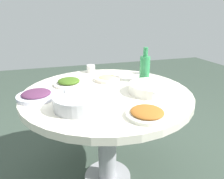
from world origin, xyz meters
The scene contains 11 objects.
ground centered at (0.00, 0.00, 0.00)m, with size 8.00×8.00×0.00m, color #354339.
round_dining_table centered at (0.00, 0.00, 0.65)m, with size 1.16×1.16×0.77m.
rice_bowl centered at (0.22, -0.23, 0.81)m, with size 0.28×0.28×0.08m.
soup_bowl centered at (0.12, 0.27, 0.80)m, with size 0.31×0.29×0.06m.
dish_greens centered at (-0.20, -0.24, 0.80)m, with size 0.23×0.23×0.05m.
dish_eggplant centered at (0.00, -0.46, 0.80)m, with size 0.24×0.24×0.05m.
dish_noodles centered at (-0.22, 0.07, 0.79)m, with size 0.20×0.20×0.04m.
dish_stirfry centered at (0.43, 0.10, 0.79)m, with size 0.22×0.22×0.04m.
green_bottle centered at (-0.11, 0.34, 0.88)m, with size 0.08×0.08×0.27m.
tea_cup_near centered at (-0.50, -0.01, 0.81)m, with size 0.08×0.08×0.07m, color white.
tea_cup_far centered at (-0.32, 0.43, 0.81)m, with size 0.06×0.06×0.07m, color #335E97.
Camera 1 is at (1.28, -0.36, 1.28)m, focal length 32.77 mm.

